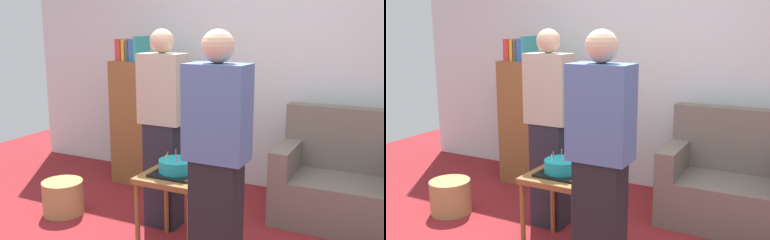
{
  "view_description": "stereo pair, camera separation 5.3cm",
  "coord_description": "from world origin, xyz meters",
  "views": [
    {
      "loc": [
        1.22,
        -2.23,
        1.63
      ],
      "look_at": [
        -0.22,
        0.67,
        0.95
      ],
      "focal_mm": 40.79,
      "sensor_mm": 36.0,
      "label": 1
    },
    {
      "loc": [
        1.26,
        -2.2,
        1.63
      ],
      "look_at": [
        -0.22,
        0.67,
        0.95
      ],
      "focal_mm": 40.79,
      "sensor_mm": 36.0,
      "label": 2
    }
  ],
  "objects": [
    {
      "name": "wall_back",
      "position": [
        0.0,
        2.05,
        1.35
      ],
      "size": [
        6.0,
        0.1,
        2.7
      ],
      "primitive_type": "cube",
      "color": "silver",
      "rests_on": "ground_plane"
    },
    {
      "name": "couch",
      "position": [
        0.81,
        1.5,
        0.34
      ],
      "size": [
        1.1,
        0.7,
        0.96
      ],
      "color": "#6B6056",
      "rests_on": "ground_plane"
    },
    {
      "name": "bookshelf",
      "position": [
        -1.16,
        1.59,
        0.67
      ],
      "size": [
        0.8,
        0.36,
        1.55
      ],
      "color": "brown",
      "rests_on": "ground_plane"
    },
    {
      "name": "side_table",
      "position": [
        -0.22,
        0.42,
        0.51
      ],
      "size": [
        0.48,
        0.48,
        0.6
      ],
      "color": "brown",
      "rests_on": "ground_plane"
    },
    {
      "name": "birthday_cake",
      "position": [
        -0.22,
        0.42,
        0.65
      ],
      "size": [
        0.32,
        0.32,
        0.17
      ],
      "color": "black",
      "rests_on": "side_table"
    },
    {
      "name": "person_blowing_candles",
      "position": [
        -0.52,
        0.76,
        0.83
      ],
      "size": [
        0.36,
        0.22,
        1.63
      ],
      "rotation": [
        0.0,
        0.0,
        -0.0
      ],
      "color": "#23232D",
      "rests_on": "ground_plane"
    },
    {
      "name": "person_holding_cake",
      "position": [
        0.26,
        0.02,
        0.83
      ],
      "size": [
        0.36,
        0.22,
        1.63
      ],
      "rotation": [
        0.0,
        0.0,
        3.05
      ],
      "color": "black",
      "rests_on": "ground_plane"
    },
    {
      "name": "wicker_basket",
      "position": [
        -1.45,
        0.55,
        0.15
      ],
      "size": [
        0.36,
        0.36,
        0.3
      ],
      "primitive_type": "cylinder",
      "color": "#A88451",
      "rests_on": "ground_plane"
    }
  ]
}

